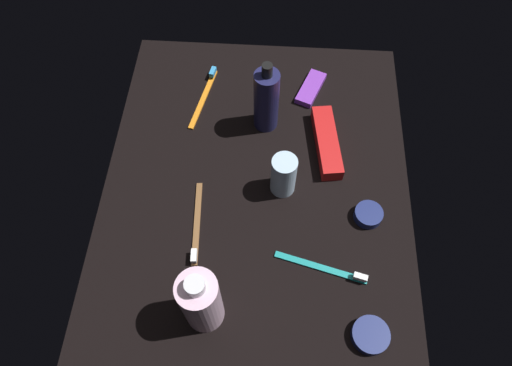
# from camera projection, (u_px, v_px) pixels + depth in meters

# --- Properties ---
(ground_plane) EXTENTS (0.84, 0.64, 0.01)m
(ground_plane) POSITION_uv_depth(u_px,v_px,m) (256.00, 191.00, 0.96)
(ground_plane) COLOR black
(lotion_bottle) EXTENTS (0.05, 0.05, 0.18)m
(lotion_bottle) POSITION_uv_depth(u_px,v_px,m) (266.00, 100.00, 0.97)
(lotion_bottle) COLOR #1D1E48
(lotion_bottle) RESTS_ON ground_plane
(bodywash_bottle) EXTENTS (0.07, 0.07, 0.18)m
(bodywash_bottle) POSITION_uv_depth(u_px,v_px,m) (201.00, 301.00, 0.76)
(bodywash_bottle) COLOR silver
(bodywash_bottle) RESTS_ON ground_plane
(deodorant_stick) EXTENTS (0.05, 0.05, 0.10)m
(deodorant_stick) POSITION_uv_depth(u_px,v_px,m) (284.00, 175.00, 0.91)
(deodorant_stick) COLOR silver
(deodorant_stick) RESTS_ON ground_plane
(toothbrush_brown) EXTENTS (0.18, 0.02, 0.02)m
(toothbrush_brown) POSITION_uv_depth(u_px,v_px,m) (196.00, 227.00, 0.91)
(toothbrush_brown) COLOR brown
(toothbrush_brown) RESTS_ON ground_plane
(toothbrush_orange) EXTENTS (0.18, 0.05, 0.02)m
(toothbrush_orange) POSITION_uv_depth(u_px,v_px,m) (205.00, 94.00, 1.07)
(toothbrush_orange) COLOR orange
(toothbrush_orange) RESTS_ON ground_plane
(toothbrush_teal) EXTENTS (0.06, 0.18, 0.02)m
(toothbrush_teal) POSITION_uv_depth(u_px,v_px,m) (326.00, 269.00, 0.86)
(toothbrush_teal) COLOR teal
(toothbrush_teal) RESTS_ON ground_plane
(toothpaste_box_red) EXTENTS (0.18, 0.07, 0.03)m
(toothpaste_box_red) POSITION_uv_depth(u_px,v_px,m) (327.00, 142.00, 0.99)
(toothpaste_box_red) COLOR red
(toothpaste_box_red) RESTS_ON ground_plane
(snack_bar_purple) EXTENTS (0.11, 0.08, 0.01)m
(snack_bar_purple) POSITION_uv_depth(u_px,v_px,m) (311.00, 88.00, 1.08)
(snack_bar_purple) COLOR purple
(snack_bar_purple) RESTS_ON ground_plane
(cream_tin_left) EXTENTS (0.07, 0.07, 0.02)m
(cream_tin_left) POSITION_uv_depth(u_px,v_px,m) (370.00, 335.00, 0.80)
(cream_tin_left) COLOR navy
(cream_tin_left) RESTS_ON ground_plane
(cream_tin_right) EXTENTS (0.06, 0.06, 0.02)m
(cream_tin_right) POSITION_uv_depth(u_px,v_px,m) (368.00, 215.00, 0.91)
(cream_tin_right) COLOR navy
(cream_tin_right) RESTS_ON ground_plane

